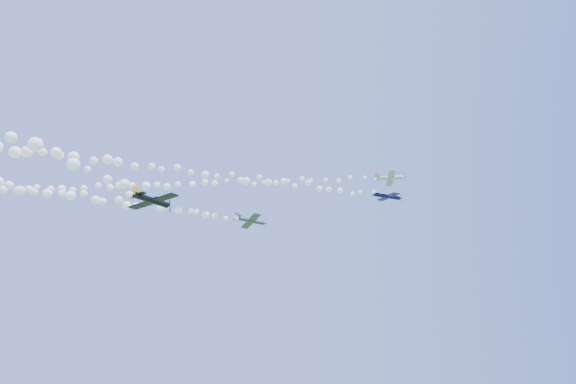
{
  "coord_description": "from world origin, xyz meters",
  "views": [
    {
      "loc": [
        5.44,
        -89.5,
        13.2
      ],
      "look_at": [
        4.28,
        -7.88,
        46.53
      ],
      "focal_mm": 30.0,
      "sensor_mm": 36.0,
      "label": 1
    }
  ],
  "objects_px": {
    "plane_white": "(391,178)",
    "plane_grey": "(251,221)",
    "plane_navy": "(388,196)",
    "plane_black": "(153,201)"
  },
  "relations": [
    {
      "from": "plane_navy",
      "to": "plane_grey",
      "type": "height_order",
      "value": "plane_navy"
    },
    {
      "from": "plane_black",
      "to": "plane_white",
      "type": "bearing_deg",
      "value": -19.81
    },
    {
      "from": "plane_black",
      "to": "plane_navy",
      "type": "bearing_deg",
      "value": -18.61
    },
    {
      "from": "plane_white",
      "to": "plane_grey",
      "type": "bearing_deg",
      "value": -169.71
    },
    {
      "from": "plane_grey",
      "to": "plane_white",
      "type": "bearing_deg",
      "value": -19.39
    },
    {
      "from": "plane_white",
      "to": "plane_grey",
      "type": "relative_size",
      "value": 0.98
    },
    {
      "from": "plane_white",
      "to": "plane_black",
      "type": "xyz_separation_m",
      "value": [
        -36.27,
        -34.89,
        -18.25
      ]
    },
    {
      "from": "plane_grey",
      "to": "plane_black",
      "type": "xyz_separation_m",
      "value": [
        -8.8,
        -31.34,
        -8.1
      ]
    },
    {
      "from": "plane_navy",
      "to": "plane_black",
      "type": "distance_m",
      "value": 52.42
    },
    {
      "from": "plane_navy",
      "to": "plane_white",
      "type": "bearing_deg",
      "value": -66.88
    }
  ]
}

